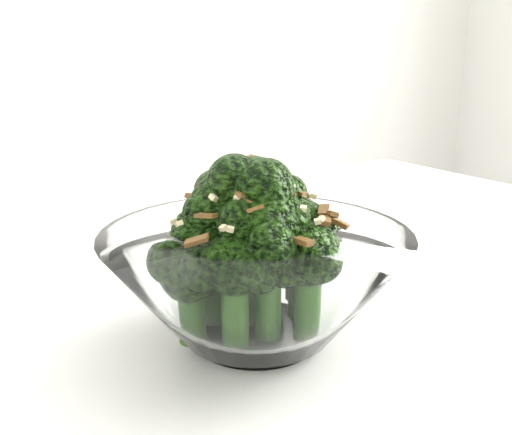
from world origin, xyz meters
name	(u,v)px	position (x,y,z in m)	size (l,w,h in m)	color
table	(214,384)	(0.04, -0.11, 0.68)	(1.36, 1.06, 0.75)	white
broccoli_dish	(254,270)	(0.06, -0.16, 0.80)	(0.21, 0.21, 0.13)	white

